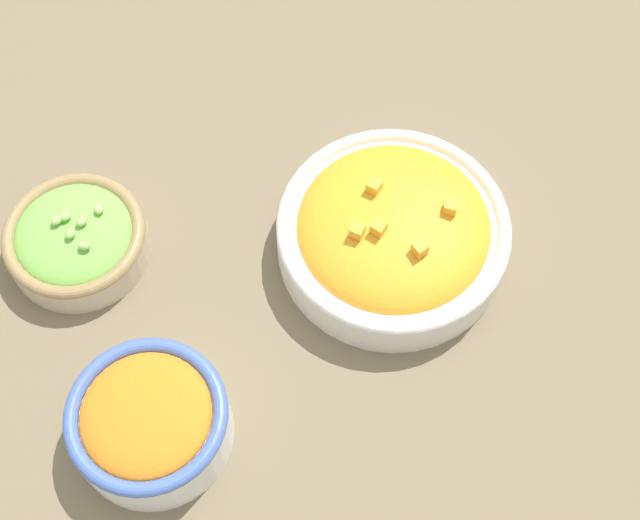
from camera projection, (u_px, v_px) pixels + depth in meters
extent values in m
plane|color=#75664C|center=(320.00, 276.00, 0.79)|extent=(3.00, 3.00, 0.00)
cylinder|color=white|center=(151.00, 424.00, 0.70)|extent=(0.13, 0.13, 0.05)
torus|color=#4766B7|center=(146.00, 415.00, 0.68)|extent=(0.13, 0.13, 0.01)
ellipsoid|color=orange|center=(146.00, 415.00, 0.68)|extent=(0.10, 0.10, 0.02)
cylinder|color=silver|center=(392.00, 238.00, 0.79)|extent=(0.20, 0.20, 0.04)
torus|color=silver|center=(394.00, 227.00, 0.77)|extent=(0.20, 0.20, 0.01)
ellipsoid|color=orange|center=(394.00, 227.00, 0.77)|extent=(0.17, 0.17, 0.05)
cube|color=#F4A828|center=(357.00, 231.00, 0.74)|extent=(0.02, 0.02, 0.01)
cube|color=#F4A828|center=(379.00, 228.00, 0.74)|extent=(0.01, 0.01, 0.01)
cube|color=#F4A828|center=(451.00, 207.00, 0.75)|extent=(0.02, 0.02, 0.01)
cube|color=#F4A828|center=(374.00, 186.00, 0.76)|extent=(0.01, 0.01, 0.01)
cube|color=#F4A828|center=(420.00, 248.00, 0.73)|extent=(0.01, 0.01, 0.01)
cylinder|color=beige|center=(78.00, 243.00, 0.79)|extent=(0.13, 0.13, 0.03)
torus|color=#997A4C|center=(74.00, 235.00, 0.77)|extent=(0.13, 0.13, 0.01)
ellipsoid|color=#7ABC4C|center=(74.00, 235.00, 0.77)|extent=(0.10, 0.10, 0.03)
ellipsoid|color=#99D166|center=(65.00, 216.00, 0.76)|extent=(0.01, 0.01, 0.01)
ellipsoid|color=#99D166|center=(99.00, 209.00, 0.77)|extent=(0.01, 0.01, 0.01)
ellipsoid|color=#99D166|center=(56.00, 221.00, 0.76)|extent=(0.01, 0.01, 0.01)
ellipsoid|color=#99D166|center=(82.00, 222.00, 0.76)|extent=(0.01, 0.01, 0.01)
ellipsoid|color=#99D166|center=(84.00, 246.00, 0.75)|extent=(0.01, 0.01, 0.01)
ellipsoid|color=#99D166|center=(70.00, 234.00, 0.76)|extent=(0.01, 0.01, 0.01)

